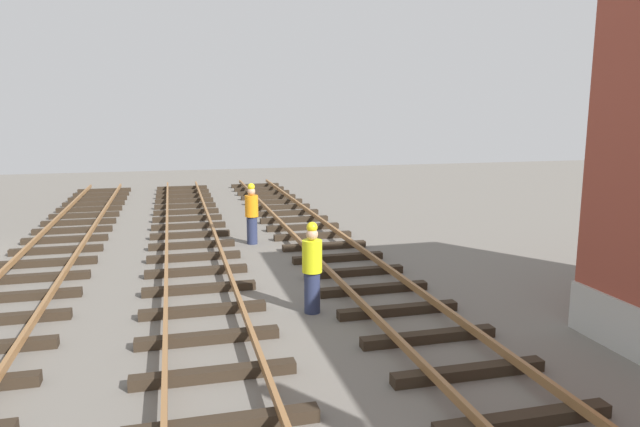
{
  "coord_description": "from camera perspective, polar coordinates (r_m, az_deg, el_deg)",
  "views": [
    {
      "loc": [
        -3.33,
        -0.26,
        4.04
      ],
      "look_at": [
        -0.2,
        11.86,
        1.79
      ],
      "focal_mm": 32.37,
      "sensor_mm": 36.0,
      "label": 1
    }
  ],
  "objects": [
    {
      "name": "track_worker_foreground",
      "position": [
        11.55,
        -0.79,
        -5.42
      ],
      "size": [
        0.4,
        0.4,
        1.87
      ],
      "color": "#262D4C",
      "rests_on": "ground"
    },
    {
      "name": "track_worker_distant",
      "position": [
        17.61,
        -6.77,
        -0.04
      ],
      "size": [
        0.4,
        0.4,
        1.87
      ],
      "color": "#262D4C",
      "rests_on": "ground"
    }
  ]
}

